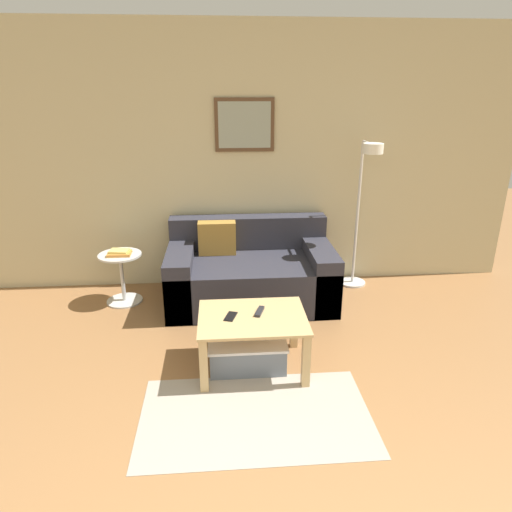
# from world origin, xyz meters

# --- Properties ---
(wall_back) EXTENTS (5.60, 0.09, 2.55)m
(wall_back) POSITION_xyz_m (0.00, 3.71, 1.28)
(wall_back) COLOR #C6BC93
(wall_back) RESTS_ON ground_plane
(area_rug) EXTENTS (1.46, 0.85, 0.01)m
(area_rug) POSITION_xyz_m (-0.04, 1.51, 0.00)
(area_rug) COLOR #A39989
(area_rug) RESTS_ON ground_plane
(couch) EXTENTS (1.56, 0.92, 0.75)m
(couch) POSITION_xyz_m (0.04, 3.22, 0.27)
(couch) COLOR #2D2D38
(couch) RESTS_ON ground_plane
(coffee_table) EXTENTS (0.77, 0.59, 0.42)m
(coffee_table) POSITION_xyz_m (-0.02, 2.06, 0.34)
(coffee_table) COLOR tan
(coffee_table) RESTS_ON ground_plane
(storage_bin) EXTENTS (0.57, 0.37, 0.22)m
(storage_bin) POSITION_xyz_m (-0.06, 2.08, 0.11)
(storage_bin) COLOR slate
(storage_bin) RESTS_ON ground_plane
(floor_lamp) EXTENTS (0.27, 0.53, 1.49)m
(floor_lamp) POSITION_xyz_m (1.15, 3.35, 0.94)
(floor_lamp) COLOR silver
(floor_lamp) RESTS_ON ground_plane
(side_table) EXTENTS (0.40, 0.40, 0.49)m
(side_table) POSITION_xyz_m (-1.18, 3.26, 0.30)
(side_table) COLOR silver
(side_table) RESTS_ON ground_plane
(book_stack) EXTENTS (0.21, 0.17, 0.04)m
(book_stack) POSITION_xyz_m (-1.18, 3.24, 0.51)
(book_stack) COLOR #D18438
(book_stack) RESTS_ON side_table
(remote_control) EXTENTS (0.09, 0.15, 0.02)m
(remote_control) POSITION_xyz_m (0.04, 2.11, 0.43)
(remote_control) COLOR #232328
(remote_control) RESTS_ON coffee_table
(cell_phone) EXTENTS (0.11, 0.15, 0.01)m
(cell_phone) POSITION_xyz_m (-0.17, 2.06, 0.42)
(cell_phone) COLOR black
(cell_phone) RESTS_ON coffee_table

